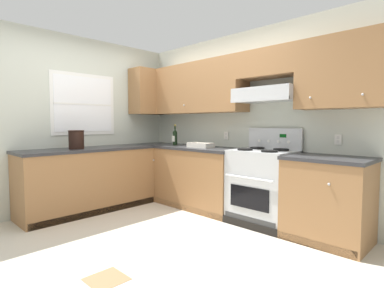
{
  "coord_description": "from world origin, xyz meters",
  "views": [
    {
      "loc": [
        2.82,
        -2.02,
        1.26
      ],
      "look_at": [
        0.14,
        0.7,
        1.0
      ],
      "focal_mm": 28.14,
      "sensor_mm": 36.0,
      "label": 1
    }
  ],
  "objects": [
    {
      "name": "ground_plane",
      "position": [
        0.0,
        0.0,
        0.0
      ],
      "size": [
        7.04,
        7.04,
        0.0
      ],
      "primitive_type": "plane",
      "color": "beige"
    },
    {
      "name": "floor_accent_tile",
      "position": [
        0.67,
        -0.83,
        0.0
      ],
      "size": [
        0.3,
        0.3,
        0.01
      ],
      "primitive_type": "cube",
      "color": "olive",
      "rests_on": "ground_plane"
    },
    {
      "name": "wall_back",
      "position": [
        0.4,
        1.53,
        1.48
      ],
      "size": [
        4.68,
        0.57,
        2.55
      ],
      "color": "beige",
      "rests_on": "ground_plane"
    },
    {
      "name": "wall_left",
      "position": [
        -1.59,
        0.23,
        1.34
      ],
      "size": [
        0.47,
        4.0,
        2.55
      ],
      "color": "beige",
      "rests_on": "ground_plane"
    },
    {
      "name": "counter_back_run",
      "position": [
        0.1,
        1.24,
        0.45
      ],
      "size": [
        3.6,
        0.65,
        0.91
      ],
      "color": "olive",
      "rests_on": "ground_plane"
    },
    {
      "name": "counter_left_run",
      "position": [
        -1.24,
        -0.0,
        0.45
      ],
      "size": [
        0.63,
        1.91,
        0.91
      ],
      "color": "olive",
      "rests_on": "ground_plane"
    },
    {
      "name": "stove",
      "position": [
        0.84,
        1.25,
        0.48
      ],
      "size": [
        0.76,
        0.62,
        1.2
      ],
      "color": "#B7BABC",
      "rests_on": "ground_plane"
    },
    {
      "name": "wine_bottle",
      "position": [
        -0.8,
        1.27,
        1.04
      ],
      "size": [
        0.07,
        0.08,
        0.33
      ],
      "color": "black",
      "rests_on": "counter_back_run"
    },
    {
      "name": "bowl",
      "position": [
        -0.16,
        1.19,
        0.93
      ],
      "size": [
        0.38,
        0.2,
        0.07
      ],
      "color": "beige",
      "rests_on": "counter_back_run"
    },
    {
      "name": "bucket",
      "position": [
        -1.22,
        -0.19,
        1.04
      ],
      "size": [
        0.22,
        0.22,
        0.26
      ],
      "color": "black",
      "rests_on": "counter_left_run"
    }
  ]
}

